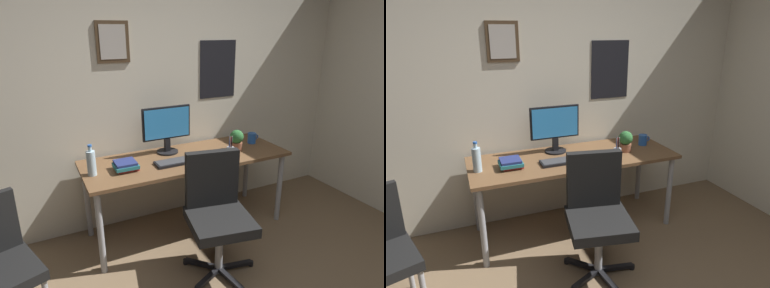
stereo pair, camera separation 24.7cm
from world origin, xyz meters
The scene contains 11 objects.
wall_back centered at (0.00, 2.15, 1.30)m, with size 4.40×0.10×2.60m.
desk centered at (0.16, 1.73, 0.66)m, with size 1.85×0.68×0.73m.
office_chair centered at (0.11, 1.12, 0.53)m, with size 0.58×0.57×0.95m.
monitor centered at (0.04, 1.91, 0.97)m, with size 0.46×0.20×0.43m.
keyboard centered at (0.03, 1.63, 0.75)m, with size 0.43×0.15×0.03m.
computer_mouse centered at (0.33, 1.63, 0.75)m, with size 0.06×0.11×0.04m.
water_bottle centered at (-0.69, 1.70, 0.84)m, with size 0.07×0.07×0.25m.
coffee_mug_near centered at (0.91, 1.78, 0.78)m, with size 0.12×0.08×0.10m.
potted_plant centered at (0.65, 1.69, 0.84)m, with size 0.13×0.13×0.20m.
pen_cup centered at (0.50, 1.54, 0.79)m, with size 0.07×0.07×0.20m.
book_stack_left centered at (-0.42, 1.68, 0.77)m, with size 0.19×0.18×0.07m.
Camera 1 is at (-1.06, -0.81, 1.82)m, focal length 31.24 mm.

